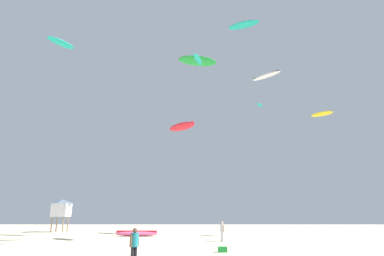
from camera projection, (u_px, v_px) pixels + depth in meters
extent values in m
cylinder|color=black|center=(132.00, 256.00, 13.85)|extent=(0.15, 0.15, 0.81)
cylinder|color=black|center=(135.00, 256.00, 13.99)|extent=(0.15, 0.15, 0.81)
cylinder|color=teal|center=(135.00, 240.00, 14.11)|extent=(0.37, 0.37, 0.61)
cylinder|color=brown|center=(131.00, 241.00, 13.94)|extent=(0.11, 0.11, 0.56)
cylinder|color=brown|center=(138.00, 240.00, 14.27)|extent=(0.11, 0.11, 0.56)
sphere|color=brown|center=(135.00, 230.00, 14.22)|extent=(0.22, 0.22, 0.22)
cylinder|color=silver|center=(223.00, 237.00, 25.80)|extent=(0.15, 0.15, 0.81)
cylinder|color=silver|center=(222.00, 237.00, 25.95)|extent=(0.15, 0.15, 0.81)
cylinder|color=silver|center=(222.00, 228.00, 26.07)|extent=(0.37, 0.37, 0.61)
cylinder|color=beige|center=(224.00, 228.00, 25.89)|extent=(0.11, 0.11, 0.56)
cylinder|color=beige|center=(221.00, 228.00, 26.23)|extent=(0.11, 0.11, 0.56)
sphere|color=beige|center=(222.00, 223.00, 26.18)|extent=(0.22, 0.22, 0.22)
ellipsoid|color=#E5598C|center=(137.00, 234.00, 32.13)|extent=(4.76, 1.59, 0.56)
cylinder|color=red|center=(137.00, 231.00, 32.18)|extent=(4.32, 0.43, 0.21)
cylinder|color=#8C704C|center=(68.00, 224.00, 40.49)|extent=(0.14, 0.14, 1.90)
cylinder|color=#8C704C|center=(63.00, 224.00, 39.05)|extent=(0.14, 0.14, 1.90)
cylinder|color=#8C704C|center=(57.00, 224.00, 40.50)|extent=(0.14, 0.14, 1.90)
cylinder|color=#8C704C|center=(51.00, 224.00, 39.06)|extent=(0.14, 0.14, 1.90)
cube|color=white|center=(61.00, 210.00, 40.26)|extent=(2.00, 2.00, 1.70)
pyramid|color=slate|center=(62.00, 201.00, 40.57)|extent=(2.30, 2.30, 0.55)
cube|color=green|center=(223.00, 249.00, 18.70)|extent=(0.56, 0.36, 0.32)
ellipsoid|color=#19B29E|center=(198.00, 59.00, 27.43)|extent=(1.18, 2.35, 0.43)
ellipsoid|color=white|center=(266.00, 76.00, 42.81)|extent=(4.06, 3.96, 0.59)
cylinder|color=#2D2D33|center=(266.00, 75.00, 42.86)|extent=(3.06, 2.93, 0.19)
ellipsoid|color=#19B29E|center=(260.00, 105.00, 50.45)|extent=(1.63, 2.00, 0.22)
cylinder|color=#19B29E|center=(260.00, 104.00, 50.48)|extent=(1.14, 1.58, 0.09)
ellipsoid|color=yellow|center=(322.00, 114.00, 36.84)|extent=(2.52, 2.20, 0.57)
cylinder|color=blue|center=(322.00, 113.00, 36.87)|extent=(1.95, 1.56, 0.11)
ellipsoid|color=#19B29E|center=(244.00, 25.00, 41.44)|extent=(4.42, 2.81, 0.73)
ellipsoid|color=green|center=(198.00, 61.00, 32.15)|extent=(4.27, 2.03, 1.03)
cylinder|color=red|center=(198.00, 59.00, 32.20)|extent=(3.73, 1.00, 0.18)
ellipsoid|color=red|center=(182.00, 127.00, 31.28)|extent=(3.34, 3.27, 0.81)
cylinder|color=red|center=(182.00, 125.00, 31.32)|extent=(2.50, 2.43, 0.16)
ellipsoid|color=#19B29E|center=(61.00, 43.00, 37.17)|extent=(2.94, 3.28, 0.65)
cylinder|color=blue|center=(61.00, 42.00, 37.21)|extent=(2.10, 2.53, 0.15)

